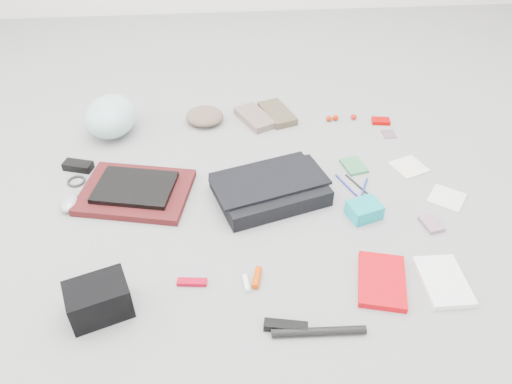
{
  "coord_description": "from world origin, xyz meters",
  "views": [
    {
      "loc": [
        -0.12,
        -1.43,
        1.26
      ],
      "look_at": [
        0.0,
        0.0,
        0.05
      ],
      "focal_mm": 35.0,
      "sensor_mm": 36.0,
      "label": 1
    }
  ],
  "objects": [
    {
      "name": "laptop_sleeve",
      "position": [
        -0.46,
        0.08,
        0.01
      ],
      "size": [
        0.47,
        0.39,
        0.03
      ],
      "primitive_type": "cube",
      "rotation": [
        0.0,
        0.0,
        -0.22
      ],
      "color": "#4A1214",
      "rests_on": "ground_plane"
    },
    {
      "name": "book_white",
      "position": [
        0.57,
        -0.45,
        0.01
      ],
      "size": [
        0.14,
        0.21,
        0.02
      ],
      "primitive_type": "cube",
      "rotation": [
        0.0,
        0.0,
        -0.0
      ],
      "color": "white",
      "rests_on": "ground_plane"
    },
    {
      "name": "bike_helmet",
      "position": [
        -0.61,
        0.54,
        0.08
      ],
      "size": [
        0.25,
        0.3,
        0.17
      ],
      "primitive_type": "ellipsoid",
      "rotation": [
        0.0,
        0.0,
        -0.09
      ],
      "color": "#A8DCDA",
      "rests_on": "ground_plane"
    },
    {
      "name": "accordion_wallet",
      "position": [
        0.39,
        -0.11,
        0.03
      ],
      "size": [
        0.14,
        0.12,
        0.06
      ],
      "primitive_type": "cube",
      "rotation": [
        0.0,
        0.0,
        0.31
      ],
      "color": "#0EA5AC",
      "rests_on": "ground_plane"
    },
    {
      "name": "mitten_left",
      "position": [
        0.04,
        0.58,
        0.02
      ],
      "size": [
        0.19,
        0.24,
        0.03
      ],
      "primitive_type": "cube",
      "rotation": [
        0.0,
        0.0,
        0.46
      ],
      "color": "#78635A",
      "rests_on": "ground_plane"
    },
    {
      "name": "altoids_tin",
      "position": [
        0.63,
        0.52,
        0.01
      ],
      "size": [
        0.09,
        0.06,
        0.02
      ],
      "primitive_type": "cube",
      "rotation": [
        0.0,
        0.0,
        -0.15
      ],
      "color": "#A60000",
      "rests_on": "ground_plane"
    },
    {
      "name": "cable_coil",
      "position": [
        -0.71,
        0.18,
        0.01
      ],
      "size": [
        0.09,
        0.09,
        0.01
      ],
      "primitive_type": "torus",
      "rotation": [
        0.0,
        0.0,
        -0.31
      ],
      "color": "black",
      "rests_on": "ground_plane"
    },
    {
      "name": "lollipop_b",
      "position": [
        0.42,
        0.56,
        0.01
      ],
      "size": [
        0.03,
        0.03,
        0.03
      ],
      "primitive_type": "sphere",
      "rotation": [
        0.0,
        0.0,
        0.14
      ],
      "color": "#C11D02",
      "rests_on": "ground_plane"
    },
    {
      "name": "bag_flap",
      "position": [
        0.06,
        0.03,
        0.07
      ],
      "size": [
        0.47,
        0.31,
        0.01
      ],
      "primitive_type": "cube",
      "rotation": [
        0.0,
        0.0,
        0.3
      ],
      "color": "black",
      "rests_on": "messenger_bag"
    },
    {
      "name": "u_lock",
      "position": [
        0.04,
        -0.58,
        0.01
      ],
      "size": [
        0.13,
        0.06,
        0.03
      ],
      "primitive_type": "cube",
      "rotation": [
        0.0,
        0.0,
        -0.2
      ],
      "color": "black",
      "rests_on": "ground_plane"
    },
    {
      "name": "lollipop_c",
      "position": [
        0.51,
        0.56,
        0.01
      ],
      "size": [
        0.03,
        0.03,
        0.03
      ],
      "primitive_type": "sphere",
      "rotation": [
        0.0,
        0.0,
        0.32
      ],
      "color": "#AD140C",
      "rests_on": "ground_plane"
    },
    {
      "name": "book_red",
      "position": [
        0.37,
        -0.43,
        0.01
      ],
      "size": [
        0.2,
        0.25,
        0.02
      ],
      "primitive_type": "cube",
      "rotation": [
        0.0,
        0.0,
        -0.25
      ],
      "color": "red",
      "rests_on": "ground_plane"
    },
    {
      "name": "ground_plane",
      "position": [
        0.0,
        0.0,
        0.0
      ],
      "size": [
        4.0,
        4.0,
        0.0
      ],
      "primitive_type": "plane",
      "color": "gray"
    },
    {
      "name": "toiletry_tube_orange",
      "position": [
        -0.03,
        -0.38,
        0.01
      ],
      "size": [
        0.04,
        0.08,
        0.02
      ],
      "primitive_type": "cylinder",
      "rotation": [
        1.57,
        0.0,
        -0.24
      ],
      "color": "#CB3A00",
      "rests_on": "ground_plane"
    },
    {
      "name": "napkin_bottom",
      "position": [
        0.74,
        -0.04,
        0.0
      ],
      "size": [
        0.17,
        0.17,
        0.01
      ],
      "primitive_type": "cube",
      "rotation": [
        0.0,
        0.0,
        0.93
      ],
      "color": "silver",
      "rests_on": "ground_plane"
    },
    {
      "name": "multitool",
      "position": [
        -0.24,
        -0.38,
        0.01
      ],
      "size": [
        0.1,
        0.04,
        0.01
      ],
      "primitive_type": "cube",
      "rotation": [
        0.0,
        0.0,
        -0.11
      ],
      "color": "#9D0117",
      "rests_on": "ground_plane"
    },
    {
      "name": "bike_pump",
      "position": [
        0.13,
        -0.6,
        0.01
      ],
      "size": [
        0.28,
        0.04,
        0.03
      ],
      "primitive_type": "cylinder",
      "rotation": [
        0.0,
        1.57,
        -0.04
      ],
      "color": "black",
      "rests_on": "ground_plane"
    },
    {
      "name": "pen_navy",
      "position": [
        0.43,
        0.03,
        0.0
      ],
      "size": [
        0.07,
        0.14,
        0.01
      ],
      "primitive_type": "cylinder",
      "rotation": [
        1.57,
        0.0,
        -0.43
      ],
      "color": "navy",
      "rests_on": "ground_plane"
    },
    {
      "name": "card_deck",
      "position": [
        0.62,
        -0.18,
        0.01
      ],
      "size": [
        0.08,
        0.1,
        0.02
      ],
      "primitive_type": "cube",
      "rotation": [
        0.0,
        0.0,
        0.22
      ],
      "color": "gray",
      "rests_on": "ground_plane"
    },
    {
      "name": "napkin_top",
      "position": [
        0.65,
        0.16,
        0.0
      ],
      "size": [
        0.16,
        0.16,
        0.01
      ],
      "primitive_type": "cube",
      "rotation": [
        0.0,
        0.0,
        0.37
      ],
      "color": "silver",
      "rests_on": "ground_plane"
    },
    {
      "name": "mitten_right",
      "position": [
        0.15,
        0.61,
        0.02
      ],
      "size": [
        0.18,
        0.25,
        0.03
      ],
      "primitive_type": "cube",
      "rotation": [
        0.0,
        0.0,
        0.33
      ],
      "color": "brown",
      "rests_on": "ground_plane"
    },
    {
      "name": "lollipop_a",
      "position": [
        0.39,
        0.55,
        0.01
      ],
      "size": [
        0.03,
        0.03,
        0.03
      ],
      "primitive_type": "sphere",
      "rotation": [
        0.0,
        0.0,
        -0.13
      ],
      "color": "#B52201",
      "rests_on": "ground_plane"
    },
    {
      "name": "beanie",
      "position": [
        -0.19,
        0.59,
        0.03
      ],
      "size": [
        0.21,
        0.21,
        0.06
      ],
      "primitive_type": "ellipsoid",
      "rotation": [
        0.0,
        0.0,
        -0.28
      ],
      "color": "brown",
      "rests_on": "ground_plane"
    },
    {
      "name": "mouse",
      "position": [
        -0.7,
        0.03,
        0.02
      ],
      "size": [
        0.07,
        0.11,
        0.04
      ],
      "primitive_type": "ellipsoid",
      "rotation": [
        0.0,
        0.0,
        -0.04
      ],
      "color": "#9B9B9F",
      "rests_on": "ground_plane"
    },
    {
      "name": "toiletry_tube_white",
      "position": [
        -0.06,
        -0.4,
        0.01
      ],
      "size": [
        0.02,
        0.07,
        0.02
      ],
      "primitive_type": "cylinder",
      "rotation": [
        1.57,
        0.0,
        0.1
      ],
      "color": "white",
      "rests_on": "ground_plane"
    },
    {
      "name": "camera_bag",
      "position": [
        -0.51,
        -0.47,
        0.06
      ],
      "size": [
        0.21,
        0.18,
        0.12
      ],
      "primitive_type": "cube",
      "rotation": [
        0.0,
        0.0,
        0.34
      ],
      "color": "black",
      "rests_on": "ground_plane"
    },
    {
      "name": "messenger_bag",
      "position": [
        0.06,
        0.03,
        0.03
      ],
      "size": [
        0.47,
        0.39,
        0.07
      ],
      "primitive_type": "cube",
      "rotation": [
        0.0,
        0.0,
        0.3
      ],
      "color": "black",
      "rests_on": "ground_plane"
    },
    {
      "name": "pen_black",
      "position": [
        0.41,
        0.07,
        0.0
      ],
      "size": [
        0.07,
        0.13,
        0.01
      ],
      "primitive_type": "cylinder",
      "rotation": [
        1.57,
        0.0,
        0.43
      ],
      "color": "black",
      "rests_on": "ground_plane"
    },
    {
      "name": "power_brick",
      "position": [
        -0.72,
        0.27,
        0.02
      ],
      "size": [
        0.13,
        0.09,
        0.03
      ],
      "primitive_type": "cube",
      "rotation": [
        0.0,
        0.0,
        -0.3
      ],
      "color": "black",
      "rests_on": "ground_plane"
    },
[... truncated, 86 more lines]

